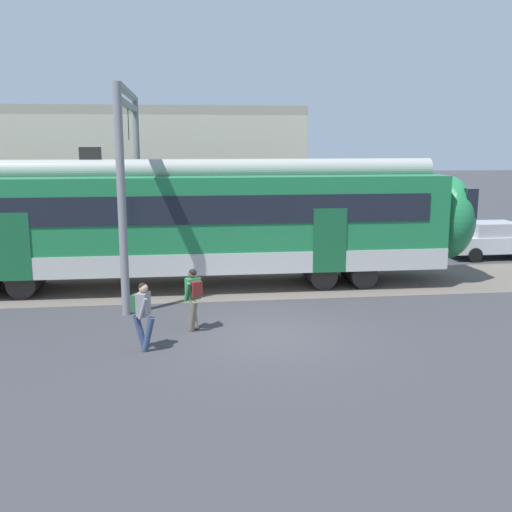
{
  "coord_description": "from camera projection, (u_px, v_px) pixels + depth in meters",
  "views": [
    {
      "loc": [
        -2.1,
        -14.64,
        4.96
      ],
      "look_at": [
        0.0,
        2.5,
        1.6
      ],
      "focal_mm": 42.0,
      "sensor_mm": 36.0,
      "label": 1
    }
  ],
  "objects": [
    {
      "name": "pedestrian_grey",
      "position": [
        142.0,
        310.0,
        14.18
      ],
      "size": [
        0.59,
        0.64,
        1.67
      ],
      "color": "navy",
      "rests_on": "ground"
    },
    {
      "name": "parked_car_silver",
      "position": [
        494.0,
        240.0,
        25.43
      ],
      "size": [
        4.01,
        1.78,
        1.54
      ],
      "color": "#B7BABF",
      "rests_on": "ground"
    },
    {
      "name": "pedestrian_green",
      "position": [
        194.0,
        294.0,
        15.65
      ],
      "size": [
        0.51,
        0.71,
        1.67
      ],
      "color": "#6B6051",
      "rests_on": "ground"
    },
    {
      "name": "catenary_gantry",
      "position": [
        130.0,
        160.0,
        19.59
      ],
      "size": [
        0.24,
        6.64,
        6.53
      ],
      "color": "gray",
      "rests_on": "ground"
    },
    {
      "name": "ground_plane",
      "position": [
        268.0,
        335.0,
        15.46
      ],
      "size": [
        160.0,
        160.0,
        0.0
      ],
      "primitive_type": "plane",
      "color": "#38383D"
    },
    {
      "name": "background_building",
      "position": [
        72.0,
        178.0,
        27.59
      ],
      "size": [
        21.04,
        5.0,
        9.2
      ],
      "color": "beige",
      "rests_on": "ground"
    }
  ]
}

